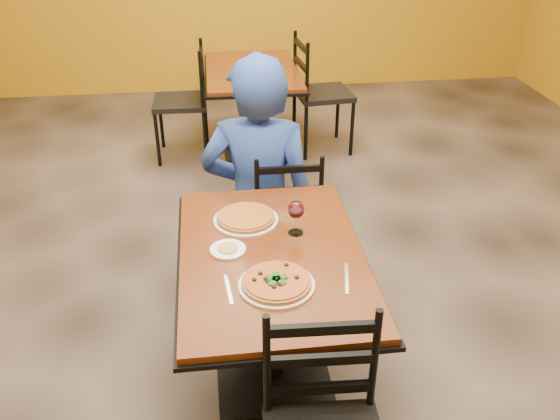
{
  "coord_description": "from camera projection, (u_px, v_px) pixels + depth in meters",
  "views": [
    {
      "loc": [
        -0.24,
        -2.64,
        2.22
      ],
      "look_at": [
        0.06,
        -0.3,
        0.85
      ],
      "focal_mm": 38.07,
      "sensor_mm": 36.0,
      "label": 1
    }
  ],
  "objects": [
    {
      "name": "floor",
      "position": [
        263.0,
        313.0,
        3.4
      ],
      "size": [
        7.0,
        8.0,
        0.01
      ],
      "primitive_type": "cube",
      "color": "black",
      "rests_on": "ground"
    },
    {
      "name": "table_main",
      "position": [
        272.0,
        289.0,
        2.69
      ],
      "size": [
        0.83,
        1.23,
        0.75
      ],
      "color": "maroon",
      "rests_on": "floor"
    },
    {
      "name": "table_second",
      "position": [
        252.0,
        92.0,
        5.05
      ],
      "size": [
        0.8,
        1.18,
        0.75
      ],
      "rotation": [
        0.0,
        0.0,
        -0.01
      ],
      "color": "maroon",
      "rests_on": "floor"
    },
    {
      "name": "chair_main_far",
      "position": [
        285.0,
        212.0,
        3.53
      ],
      "size": [
        0.39,
        0.39,
        0.87
      ],
      "primitive_type": null,
      "rotation": [
        0.0,
        0.0,
        3.14
      ],
      "color": "black",
      "rests_on": "floor"
    },
    {
      "name": "chair_second_left",
      "position": [
        180.0,
        103.0,
        5.02
      ],
      "size": [
        0.45,
        0.45,
        0.97
      ],
      "primitive_type": null,
      "rotation": [
        0.0,
        0.0,
        -1.6
      ],
      "color": "black",
      "rests_on": "floor"
    },
    {
      "name": "chair_second_right",
      "position": [
        323.0,
        94.0,
        5.14
      ],
      "size": [
        0.5,
        0.5,
        1.01
      ],
      "primitive_type": null,
      "rotation": [
        0.0,
        0.0,
        1.67
      ],
      "color": "black",
      "rests_on": "floor"
    },
    {
      "name": "diner",
      "position": [
        258.0,
        173.0,
        3.39
      ],
      "size": [
        0.74,
        0.56,
        1.4
      ],
      "primitive_type": "imported",
      "rotation": [
        0.0,
        0.0,
        2.95
      ],
      "color": "navy",
      "rests_on": "floor"
    },
    {
      "name": "plate_main",
      "position": [
        277.0,
        285.0,
        2.39
      ],
      "size": [
        0.31,
        0.31,
        0.01
      ],
      "primitive_type": "cylinder",
      "color": "white",
      "rests_on": "table_main"
    },
    {
      "name": "pizza_main",
      "position": [
        277.0,
        282.0,
        2.38
      ],
      "size": [
        0.28,
        0.28,
        0.02
      ],
      "primitive_type": "cylinder",
      "color": "maroon",
      "rests_on": "plate_main"
    },
    {
      "name": "plate_far",
      "position": [
        246.0,
        220.0,
        2.83
      ],
      "size": [
        0.31,
        0.31,
        0.01
      ],
      "primitive_type": "cylinder",
      "color": "white",
      "rests_on": "table_main"
    },
    {
      "name": "pizza_far",
      "position": [
        246.0,
        217.0,
        2.82
      ],
      "size": [
        0.28,
        0.28,
        0.02
      ],
      "primitive_type": "cylinder",
      "color": "orange",
      "rests_on": "plate_far"
    },
    {
      "name": "side_plate",
      "position": [
        228.0,
        250.0,
        2.61
      ],
      "size": [
        0.16,
        0.16,
        0.01
      ],
      "primitive_type": "cylinder",
      "color": "white",
      "rests_on": "table_main"
    },
    {
      "name": "dip",
      "position": [
        228.0,
        248.0,
        2.61
      ],
      "size": [
        0.09,
        0.09,
        0.01
      ],
      "primitive_type": "cylinder",
      "color": "tan",
      "rests_on": "side_plate"
    },
    {
      "name": "wine_glass",
      "position": [
        296.0,
        216.0,
        2.7
      ],
      "size": [
        0.08,
        0.08,
        0.18
      ],
      "primitive_type": null,
      "color": "white",
      "rests_on": "table_main"
    },
    {
      "name": "fork",
      "position": [
        229.0,
        290.0,
        2.37
      ],
      "size": [
        0.03,
        0.19,
        0.0
      ],
      "primitive_type": "cube",
      "rotation": [
        0.0,
        0.0,
        0.08
      ],
      "color": "silver",
      "rests_on": "table_main"
    },
    {
      "name": "knife",
      "position": [
        347.0,
        278.0,
        2.43
      ],
      "size": [
        0.06,
        0.21,
        0.0
      ],
      "primitive_type": "cube",
      "rotation": [
        0.0,
        0.0,
        -0.21
      ],
      "color": "silver",
      "rests_on": "table_main"
    }
  ]
}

